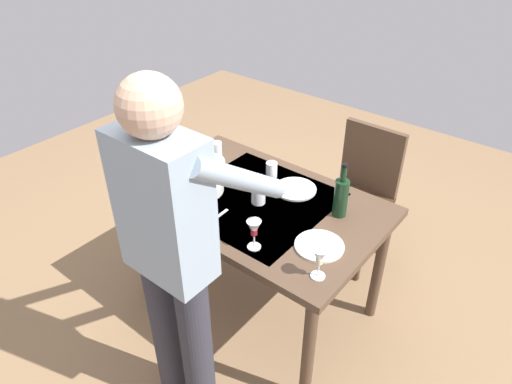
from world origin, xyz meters
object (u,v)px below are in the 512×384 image
water_cup_far_left (272,170)px  chair_near (361,187)px  dining_table (256,213)px  wine_glass_right (320,258)px  serving_bowl_pasta (196,185)px  person_server (173,250)px  dinner_plate_far (295,189)px  water_cup_near_left (217,149)px  wine_bottle (341,196)px  wine_glass_left (254,229)px  dinner_plate_near (319,246)px  water_cup_near_right (258,194)px

water_cup_far_left → chair_near: bearing=-117.7°
chair_near → dining_table: bearing=74.5°
water_cup_far_left → dining_table: bearing=107.8°
chair_near → water_cup_far_left: chair_near is taller
wine_glass_right → serving_bowl_pasta: 0.89m
chair_near → person_server: person_server is taller
dining_table → dinner_plate_far: size_ratio=5.79×
person_server → water_cup_near_left: (0.62, -0.92, -0.15)m
wine_bottle → wine_glass_left: size_ratio=1.96×
dinner_plate_near → dining_table: bearing=-13.6°
wine_bottle → water_cup_far_left: wine_bottle is taller
chair_near → wine_glass_left: bearing=90.3°
person_server → wine_bottle: (-0.27, -0.85, -0.08)m
wine_bottle → water_cup_near_left: bearing=-4.0°
water_cup_far_left → water_cup_near_right: bearing=112.0°
dining_table → dinner_plate_near: size_ratio=5.79×
wine_glass_left → dinner_plate_far: wine_glass_left is taller
dining_table → dinner_plate_far: (-0.11, -0.21, 0.09)m
wine_glass_right → dinner_plate_near: wine_glass_right is taller
chair_near → wine_bottle: wine_bottle is taller
dining_table → dinner_plate_near: bearing=166.4°
dining_table → wine_glass_left: bearing=127.3°
person_server → wine_glass_right: 0.60m
dinner_plate_near → dinner_plate_far: (0.36, -0.32, 0.00)m
water_cup_far_left → serving_bowl_pasta: (0.24, 0.37, -0.01)m
wine_glass_left → wine_glass_right: same height
dining_table → water_cup_near_left: water_cup_near_left is taller
wine_glass_right → dinner_plate_far: wine_glass_right is taller
dining_table → dinner_plate_far: 0.25m
serving_bowl_pasta → dining_table: bearing=-157.6°
serving_bowl_pasta → dinner_plate_near: bearing=-178.7°
water_cup_near_right → dinner_plate_far: bearing=-111.2°
chair_near → wine_glass_right: same height
wine_glass_left → serving_bowl_pasta: size_ratio=0.50×
water_cup_near_right → dinner_plate_near: bearing=166.9°
wine_bottle → dining_table: bearing=21.7°
chair_near → dinner_plate_far: bearing=79.0°
wine_glass_left → water_cup_near_right: wine_glass_left is taller
dinner_plate_near → water_cup_far_left: bearing=-32.8°
serving_bowl_pasta → dinner_plate_far: serving_bowl_pasta is taller
dinner_plate_near → dinner_plate_far: 0.48m
water_cup_far_left → dinner_plate_near: size_ratio=0.39×
dinner_plate_near → dinner_plate_far: bearing=-42.0°
person_server → water_cup_far_left: size_ratio=18.60×
wine_bottle → serving_bowl_pasta: size_ratio=0.99×
wine_glass_right → dinner_plate_near: bearing=-59.8°
person_server → water_cup_near_left: person_server is taller
wine_glass_left → water_cup_far_left: 0.62m
water_cup_far_left → serving_bowl_pasta: bearing=57.0°
wine_glass_left → serving_bowl_pasta: 0.58m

